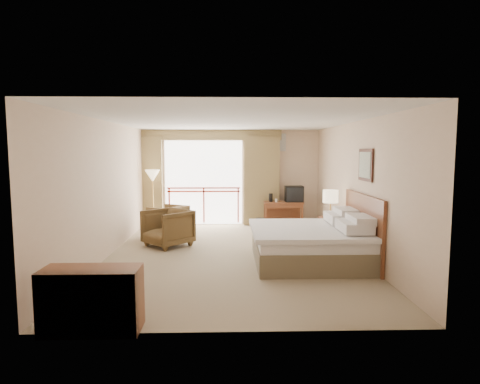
{
  "coord_description": "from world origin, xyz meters",
  "views": [
    {
      "loc": [
        -0.07,
        -8.0,
        2.11
      ],
      "look_at": [
        0.16,
        0.4,
        1.25
      ],
      "focal_mm": 30.0,
      "sensor_mm": 36.0,
      "label": 1
    }
  ],
  "objects_px": {
    "tv": "(294,194)",
    "floor_lamp": "(153,178)",
    "wastebasket": "(260,224)",
    "bed": "(312,243)",
    "dresser": "(92,300)",
    "armchair_near": "(168,246)",
    "side_table": "(160,223)",
    "nightstand": "(330,232)",
    "table_lamp": "(331,197)",
    "desk": "(283,207)",
    "armchair_far": "(168,234)"
  },
  "relations": [
    {
      "from": "table_lamp",
      "to": "tv",
      "type": "distance_m",
      "value": 2.36
    },
    {
      "from": "wastebasket",
      "to": "bed",
      "type": "bearing_deg",
      "value": -77.15
    },
    {
      "from": "bed",
      "to": "armchair_far",
      "type": "height_order",
      "value": "bed"
    },
    {
      "from": "desk",
      "to": "tv",
      "type": "relative_size",
      "value": 2.21
    },
    {
      "from": "bed",
      "to": "dresser",
      "type": "bearing_deg",
      "value": -138.34
    },
    {
      "from": "armchair_far",
      "to": "table_lamp",
      "type": "bearing_deg",
      "value": 99.09
    },
    {
      "from": "bed",
      "to": "dresser",
      "type": "xyz_separation_m",
      "value": [
        -3.18,
        -2.83,
        0.0
      ]
    },
    {
      "from": "wastebasket",
      "to": "armchair_far",
      "type": "xyz_separation_m",
      "value": [
        -2.38,
        -0.52,
        -0.15
      ]
    },
    {
      "from": "armchair_near",
      "to": "wastebasket",
      "type": "bearing_deg",
      "value": 84.01
    },
    {
      "from": "tv",
      "to": "floor_lamp",
      "type": "xyz_separation_m",
      "value": [
        -3.89,
        -0.01,
        0.45
      ]
    },
    {
      "from": "desk",
      "to": "tv",
      "type": "distance_m",
      "value": 0.48
    },
    {
      "from": "floor_lamp",
      "to": "armchair_far",
      "type": "bearing_deg",
      "value": -58.97
    },
    {
      "from": "bed",
      "to": "tv",
      "type": "bearing_deg",
      "value": 86.26
    },
    {
      "from": "desk",
      "to": "side_table",
      "type": "height_order",
      "value": "desk"
    },
    {
      "from": "desk",
      "to": "armchair_far",
      "type": "height_order",
      "value": "desk"
    },
    {
      "from": "armchair_near",
      "to": "side_table",
      "type": "height_order",
      "value": "side_table"
    },
    {
      "from": "desk",
      "to": "side_table",
      "type": "distance_m",
      "value": 3.49
    },
    {
      "from": "table_lamp",
      "to": "floor_lamp",
      "type": "relative_size",
      "value": 0.37
    },
    {
      "from": "table_lamp",
      "to": "tv",
      "type": "xyz_separation_m",
      "value": [
        -0.43,
        2.31,
        -0.18
      ]
    },
    {
      "from": "floor_lamp",
      "to": "dresser",
      "type": "height_order",
      "value": "floor_lamp"
    },
    {
      "from": "table_lamp",
      "to": "armchair_far",
      "type": "bearing_deg",
      "value": 159.7
    },
    {
      "from": "armchair_far",
      "to": "dresser",
      "type": "distance_m",
      "value": 5.52
    },
    {
      "from": "tv",
      "to": "dresser",
      "type": "height_order",
      "value": "tv"
    },
    {
      "from": "bed",
      "to": "nightstand",
      "type": "xyz_separation_m",
      "value": [
        0.66,
        1.24,
        -0.05
      ]
    },
    {
      "from": "bed",
      "to": "desk",
      "type": "distance_m",
      "value": 3.65
    },
    {
      "from": "table_lamp",
      "to": "floor_lamp",
      "type": "distance_m",
      "value": 4.9
    },
    {
      "from": "dresser",
      "to": "bed",
      "type": "bearing_deg",
      "value": 38.83
    },
    {
      "from": "desk",
      "to": "table_lamp",
      "type": "bearing_deg",
      "value": -67.95
    },
    {
      "from": "armchair_near",
      "to": "floor_lamp",
      "type": "height_order",
      "value": "floor_lamp"
    },
    {
      "from": "table_lamp",
      "to": "desk",
      "type": "bearing_deg",
      "value": 107.1
    },
    {
      "from": "bed",
      "to": "side_table",
      "type": "distance_m",
      "value": 3.91
    },
    {
      "from": "armchair_far",
      "to": "nightstand",
      "type": "bearing_deg",
      "value": 98.43
    },
    {
      "from": "wastebasket",
      "to": "armchair_near",
      "type": "relative_size",
      "value": 0.34
    },
    {
      "from": "tv",
      "to": "wastebasket",
      "type": "distance_m",
      "value": 1.29
    },
    {
      "from": "armchair_far",
      "to": "armchair_near",
      "type": "distance_m",
      "value": 1.3
    },
    {
      "from": "floor_lamp",
      "to": "dresser",
      "type": "relative_size",
      "value": 1.41
    },
    {
      "from": "bed",
      "to": "nightstand",
      "type": "bearing_deg",
      "value": 61.78
    },
    {
      "from": "side_table",
      "to": "floor_lamp",
      "type": "relative_size",
      "value": 0.35
    },
    {
      "from": "wastebasket",
      "to": "armchair_far",
      "type": "relative_size",
      "value": 0.38
    },
    {
      "from": "nightstand",
      "to": "floor_lamp",
      "type": "bearing_deg",
      "value": 151.9
    },
    {
      "from": "armchair_far",
      "to": "dresser",
      "type": "bearing_deg",
      "value": 28.75
    },
    {
      "from": "armchair_near",
      "to": "dresser",
      "type": "bearing_deg",
      "value": -48.7
    },
    {
      "from": "bed",
      "to": "nightstand",
      "type": "height_order",
      "value": "bed"
    },
    {
      "from": "armchair_far",
      "to": "armchair_near",
      "type": "bearing_deg",
      "value": 37.56
    },
    {
      "from": "tv",
      "to": "armchair_near",
      "type": "height_order",
      "value": "tv"
    },
    {
      "from": "armchair_near",
      "to": "desk",
      "type": "bearing_deg",
      "value": 82.77
    },
    {
      "from": "nightstand",
      "to": "table_lamp",
      "type": "bearing_deg",
      "value": 90.44
    },
    {
      "from": "tv",
      "to": "side_table",
      "type": "distance_m",
      "value": 3.77
    },
    {
      "from": "bed",
      "to": "dresser",
      "type": "distance_m",
      "value": 4.25
    },
    {
      "from": "floor_lamp",
      "to": "wastebasket",
      "type": "bearing_deg",
      "value": -7.41
    }
  ]
}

